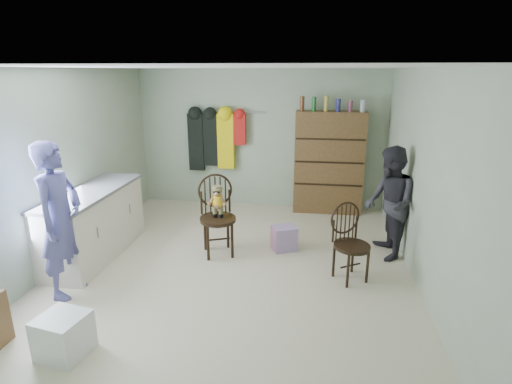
% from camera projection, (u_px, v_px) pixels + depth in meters
% --- Properties ---
extents(ground_plane, '(5.00, 5.00, 0.00)m').
position_uv_depth(ground_plane, '(235.00, 264.00, 5.31)').
color(ground_plane, beige).
rests_on(ground_plane, ground).
extents(room_walls, '(5.00, 5.00, 5.00)m').
position_uv_depth(room_walls, '(241.00, 139.00, 5.35)').
color(room_walls, '#A7B698').
rests_on(room_walls, ground).
extents(counter, '(0.64, 1.86, 0.94)m').
position_uv_depth(counter, '(94.00, 223.00, 5.43)').
color(counter, silver).
rests_on(counter, ground).
extents(plastic_tub, '(0.46, 0.45, 0.38)m').
position_uv_depth(plastic_tub, '(64.00, 335.00, 3.57)').
color(plastic_tub, white).
rests_on(plastic_tub, ground).
extents(chair_front, '(0.64, 0.64, 1.11)m').
position_uv_depth(chair_front, '(217.00, 209.00, 5.47)').
color(chair_front, black).
rests_on(chair_front, ground).
extents(chair_far, '(0.58, 0.58, 0.96)m').
position_uv_depth(chair_far, '(349.00, 239.00, 4.81)').
color(chair_far, black).
rests_on(chair_far, ground).
extents(striped_bag, '(0.41, 0.37, 0.35)m').
position_uv_depth(striped_bag, '(284.00, 238.00, 5.68)').
color(striped_bag, pink).
rests_on(striped_bag, ground).
extents(person_left, '(0.43, 0.65, 1.77)m').
position_uv_depth(person_left, '(60.00, 220.00, 4.39)').
color(person_left, '#55549A').
rests_on(person_left, ground).
extents(person_right, '(0.65, 0.80, 1.53)m').
position_uv_depth(person_right, '(389.00, 203.00, 5.32)').
color(person_right, '#2D2B33').
rests_on(person_right, ground).
extents(dresser, '(1.20, 0.39, 2.06)m').
position_uv_depth(dresser, '(329.00, 162.00, 7.05)').
color(dresser, brown).
rests_on(dresser, ground).
extents(coat_rack, '(1.42, 0.12, 1.09)m').
position_uv_depth(coat_rack, '(215.00, 140.00, 7.31)').
color(coat_rack, '#99999E').
rests_on(coat_rack, ground).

